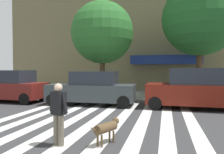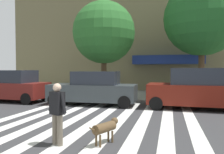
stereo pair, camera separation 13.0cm
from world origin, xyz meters
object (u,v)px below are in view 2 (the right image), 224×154
street_tree_middle (202,18)px  dog_on_leash (106,127)px  parked_car_third_in_line (198,89)px  street_tree_nearest (104,33)px  pedestrian_dog_walker (57,110)px  parked_car_near_curb (13,86)px  parked_car_behind_first (94,89)px

street_tree_middle → dog_on_leash: bearing=-110.5°
parked_car_third_in_line → dog_on_leash: bearing=-116.2°
dog_on_leash → street_tree_middle: bearing=69.5°
street_tree_nearest → dog_on_leash: (2.67, -8.88, -4.01)m
pedestrian_dog_walker → dog_on_leash: (1.22, 0.41, -0.48)m
parked_car_near_curb → street_tree_middle: size_ratio=0.59×
parked_car_third_in_line → parked_car_behind_first: bearing=180.0°
street_tree_nearest → dog_on_leash: 10.11m
parked_car_near_curb → parked_car_third_in_line: (10.81, -0.00, 0.08)m
parked_car_near_curb → dog_on_leash: 9.93m
parked_car_near_curb → pedestrian_dog_walker: 9.29m
parked_car_third_in_line → pedestrian_dog_walker: parked_car_third_in_line is taller
street_tree_nearest → pedestrian_dog_walker: bearing=-81.1°
street_tree_middle → dog_on_leash: (-3.64, -9.74, -4.83)m
parked_car_near_curb → parked_car_behind_first: 5.30m
parked_car_near_curb → street_tree_middle: 12.73m
parked_car_third_in_line → pedestrian_dog_walker: bearing=-122.9°
parked_car_near_curb → street_tree_nearest: (5.11, 2.72, 3.53)m
parked_car_near_curb → street_tree_nearest: size_ratio=0.69×
parked_car_behind_first → street_tree_middle: size_ratio=0.65×
street_tree_nearest → dog_on_leash: street_tree_nearest is taller
parked_car_near_curb → street_tree_middle: bearing=17.4°
parked_car_third_in_line → pedestrian_dog_walker: (-4.25, -6.57, -0.07)m
dog_on_leash → parked_car_behind_first: bearing=111.8°
parked_car_near_curb → pedestrian_dog_walker: (6.56, -6.57, 0.00)m
street_tree_nearest → pedestrian_dog_walker: size_ratio=3.92×
parked_car_near_curb → parked_car_behind_first: (5.30, 0.00, -0.03)m
parked_car_third_in_line → street_tree_nearest: bearing=154.5°
parked_car_behind_first → parked_car_near_curb: bearing=-180.0°
parked_car_third_in_line → dog_on_leash: parked_car_third_in_line is taller
parked_car_third_in_line → street_tree_nearest: size_ratio=0.76×
parked_car_third_in_line → street_tree_middle: (0.61, 3.58, 4.27)m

